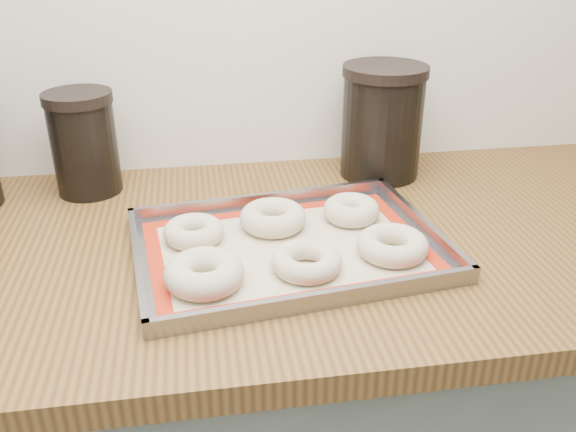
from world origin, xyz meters
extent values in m
cube|color=brown|center=(0.00, 1.68, 0.88)|extent=(3.06, 0.68, 0.04)
cube|color=gray|center=(0.15, 1.62, 0.90)|extent=(0.50, 0.38, 0.00)
cube|color=gray|center=(0.13, 1.78, 0.91)|extent=(0.46, 0.07, 0.02)
cube|color=gray|center=(0.17, 1.46, 0.91)|extent=(0.46, 0.07, 0.02)
cube|color=gray|center=(-0.07, 1.60, 0.91)|extent=(0.05, 0.33, 0.02)
cube|color=gray|center=(0.37, 1.65, 0.91)|extent=(0.05, 0.33, 0.02)
cube|color=#C6B793|center=(0.15, 1.62, 0.90)|extent=(0.45, 0.34, 0.00)
cube|color=#B0220B|center=(0.13, 1.76, 0.91)|extent=(0.42, 0.07, 0.00)
cube|color=#B0220B|center=(0.17, 1.49, 0.91)|extent=(0.42, 0.07, 0.00)
cube|color=#B0220B|center=(-0.05, 1.60, 0.91)|extent=(0.05, 0.25, 0.00)
cube|color=#B0220B|center=(0.35, 1.65, 0.91)|extent=(0.05, 0.25, 0.00)
torus|color=beige|center=(0.02, 1.54, 0.92)|extent=(0.12, 0.12, 0.04)
torus|color=beige|center=(0.17, 1.55, 0.92)|extent=(0.14, 0.14, 0.03)
torus|color=beige|center=(0.30, 1.58, 0.92)|extent=(0.11, 0.11, 0.03)
torus|color=beige|center=(0.01, 1.67, 0.92)|extent=(0.11, 0.11, 0.03)
torus|color=beige|center=(0.14, 1.69, 0.92)|extent=(0.14, 0.14, 0.04)
torus|color=beige|center=(0.27, 1.70, 0.92)|extent=(0.12, 0.12, 0.04)
cylinder|color=black|center=(-0.18, 1.91, 0.98)|extent=(0.12, 0.12, 0.17)
cylinder|color=black|center=(-0.18, 1.91, 1.08)|extent=(0.12, 0.12, 0.02)
cylinder|color=black|center=(0.38, 1.90, 1.00)|extent=(0.15, 0.15, 0.20)
cylinder|color=black|center=(0.38, 1.90, 1.11)|extent=(0.16, 0.16, 0.02)
camera|label=1|loc=(0.02, 0.82, 1.37)|focal=38.00mm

